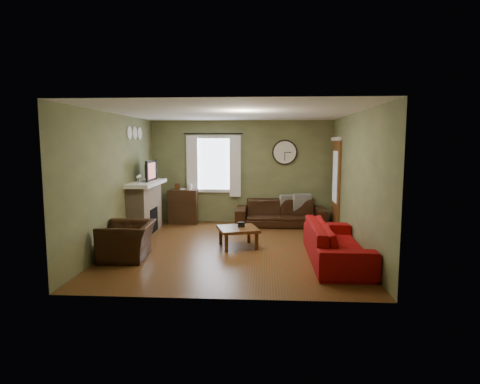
# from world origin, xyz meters

# --- Properties ---
(floor) EXTENTS (4.60, 5.20, 0.00)m
(floor) POSITION_xyz_m (0.00, 0.00, 0.00)
(floor) COLOR #593518
(floor) RESTS_ON ground
(ceiling) EXTENTS (4.60, 5.20, 0.00)m
(ceiling) POSITION_xyz_m (0.00, 0.00, 2.60)
(ceiling) COLOR white
(ceiling) RESTS_ON ground
(wall_left) EXTENTS (0.00, 5.20, 2.60)m
(wall_left) POSITION_xyz_m (-2.30, 0.00, 1.30)
(wall_left) COLOR #686E45
(wall_left) RESTS_ON ground
(wall_right) EXTENTS (0.00, 5.20, 2.60)m
(wall_right) POSITION_xyz_m (2.30, 0.00, 1.30)
(wall_right) COLOR #686E45
(wall_right) RESTS_ON ground
(wall_back) EXTENTS (4.60, 0.00, 2.60)m
(wall_back) POSITION_xyz_m (0.00, 2.60, 1.30)
(wall_back) COLOR #686E45
(wall_back) RESTS_ON ground
(wall_front) EXTENTS (4.60, 0.00, 2.60)m
(wall_front) POSITION_xyz_m (0.00, -2.60, 1.30)
(wall_front) COLOR #686E45
(wall_front) RESTS_ON ground
(fireplace) EXTENTS (0.40, 1.40, 1.10)m
(fireplace) POSITION_xyz_m (-2.10, 1.15, 0.55)
(fireplace) COLOR tan
(fireplace) RESTS_ON floor
(firebox) EXTENTS (0.04, 0.60, 0.55)m
(firebox) POSITION_xyz_m (-1.91, 1.15, 0.30)
(firebox) COLOR black
(firebox) RESTS_ON fireplace
(mantel) EXTENTS (0.58, 1.60, 0.08)m
(mantel) POSITION_xyz_m (-2.07, 1.15, 1.14)
(mantel) COLOR white
(mantel) RESTS_ON fireplace
(tv) EXTENTS (0.08, 0.60, 0.35)m
(tv) POSITION_xyz_m (-2.05, 1.30, 1.35)
(tv) COLOR black
(tv) RESTS_ON mantel
(tv_screen) EXTENTS (0.02, 0.62, 0.36)m
(tv_screen) POSITION_xyz_m (-1.97, 1.30, 1.41)
(tv_screen) COLOR #994C3F
(tv_screen) RESTS_ON mantel
(medallion_left) EXTENTS (0.28, 0.28, 0.03)m
(medallion_left) POSITION_xyz_m (-2.28, 0.80, 2.25)
(medallion_left) COLOR white
(medallion_left) RESTS_ON wall_left
(medallion_mid) EXTENTS (0.28, 0.28, 0.03)m
(medallion_mid) POSITION_xyz_m (-2.28, 1.15, 2.25)
(medallion_mid) COLOR white
(medallion_mid) RESTS_ON wall_left
(medallion_right) EXTENTS (0.28, 0.28, 0.03)m
(medallion_right) POSITION_xyz_m (-2.28, 1.50, 2.25)
(medallion_right) COLOR white
(medallion_right) RESTS_ON wall_left
(window_pane) EXTENTS (1.00, 0.02, 1.30)m
(window_pane) POSITION_xyz_m (-0.70, 2.58, 1.50)
(window_pane) COLOR silver
(window_pane) RESTS_ON wall_back
(curtain_rod) EXTENTS (0.03, 0.03, 1.50)m
(curtain_rod) POSITION_xyz_m (-0.70, 2.48, 2.27)
(curtain_rod) COLOR black
(curtain_rod) RESTS_ON wall_back
(curtain_left) EXTENTS (0.28, 0.04, 1.55)m
(curtain_left) POSITION_xyz_m (-1.25, 2.48, 1.45)
(curtain_left) COLOR white
(curtain_left) RESTS_ON wall_back
(curtain_right) EXTENTS (0.28, 0.04, 1.55)m
(curtain_right) POSITION_xyz_m (-0.15, 2.48, 1.45)
(curtain_right) COLOR white
(curtain_right) RESTS_ON wall_back
(wall_clock) EXTENTS (0.64, 0.06, 0.64)m
(wall_clock) POSITION_xyz_m (1.10, 2.55, 1.80)
(wall_clock) COLOR white
(wall_clock) RESTS_ON wall_back
(door) EXTENTS (0.05, 0.90, 2.10)m
(door) POSITION_xyz_m (2.27, 1.85, 1.05)
(door) COLOR brown
(door) RESTS_ON floor
(bookshelf) EXTENTS (0.73, 0.31, 0.86)m
(bookshelf) POSITION_xyz_m (-1.46, 2.27, 0.43)
(bookshelf) COLOR black
(bookshelf) RESTS_ON floor
(book) EXTENTS (0.25, 0.25, 0.02)m
(book) POSITION_xyz_m (-1.53, 2.29, 0.96)
(book) COLOR #4A2A12
(book) RESTS_ON bookshelf
(sofa_brown) EXTENTS (2.21, 0.86, 0.64)m
(sofa_brown) POSITION_xyz_m (1.00, 2.15, 0.32)
(sofa_brown) COLOR black
(sofa_brown) RESTS_ON floor
(pillow_left) EXTENTS (0.46, 0.23, 0.44)m
(pillow_left) POSITION_xyz_m (1.53, 2.34, 0.55)
(pillow_left) COLOR gray
(pillow_left) RESTS_ON sofa_brown
(pillow_right) EXTENTS (0.40, 0.24, 0.38)m
(pillow_right) POSITION_xyz_m (1.16, 2.38, 0.55)
(pillow_right) COLOR gray
(pillow_right) RESTS_ON sofa_brown
(sofa_red) EXTENTS (0.89, 2.29, 0.67)m
(sofa_red) POSITION_xyz_m (1.83, -0.82, 0.33)
(sofa_red) COLOR maroon
(sofa_red) RESTS_ON floor
(armchair) EXTENTS (0.92, 1.04, 0.64)m
(armchair) POSITION_xyz_m (-1.82, -0.85, 0.32)
(armchair) COLOR black
(armchair) RESTS_ON floor
(coffee_table) EXTENTS (0.91, 0.91, 0.39)m
(coffee_table) POSITION_xyz_m (0.08, 0.05, 0.20)
(coffee_table) COLOR #4A2A12
(coffee_table) RESTS_ON floor
(tissue_box) EXTENTS (0.15, 0.15, 0.10)m
(tissue_box) POSITION_xyz_m (0.14, 0.11, 0.40)
(tissue_box) COLOR black
(tissue_box) RESTS_ON coffee_table
(wine_glass_a) EXTENTS (0.06, 0.06, 0.18)m
(wine_glass_a) POSITION_xyz_m (-2.05, 0.54, 1.27)
(wine_glass_a) COLOR white
(wine_glass_a) RESTS_ON mantel
(wine_glass_b) EXTENTS (0.07, 0.07, 0.19)m
(wine_glass_b) POSITION_xyz_m (-2.05, 0.68, 1.28)
(wine_glass_b) COLOR white
(wine_glass_b) RESTS_ON mantel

